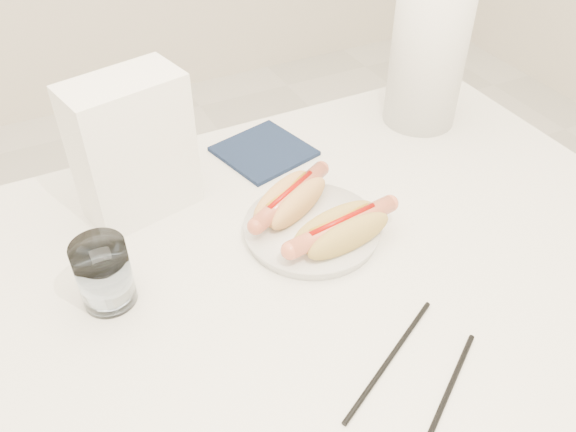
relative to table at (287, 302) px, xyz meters
name	(u,v)px	position (x,y,z in m)	size (l,w,h in m)	color
table	(287,302)	(0.00, 0.00, 0.00)	(1.20, 0.80, 0.75)	white
plate	(312,230)	(0.07, 0.06, 0.07)	(0.20, 0.20, 0.02)	white
hotdog_left	(290,200)	(0.06, 0.11, 0.10)	(0.16, 0.12, 0.05)	#DFA159
hotdog_right	(342,230)	(0.09, 0.01, 0.10)	(0.18, 0.09, 0.05)	tan
water_glass	(104,274)	(-0.23, 0.06, 0.11)	(0.07, 0.07, 0.10)	silver
chopstick_near	(390,358)	(0.05, -0.19, 0.06)	(0.01, 0.01, 0.22)	black
chopstick_far	(443,403)	(0.07, -0.27, 0.06)	(0.01, 0.01, 0.22)	black
napkin_box	(133,148)	(-0.14, 0.24, 0.17)	(0.17, 0.09, 0.22)	white
navy_napkin	(264,151)	(0.10, 0.29, 0.06)	(0.15, 0.15, 0.01)	#101B35
paper_towel_roll	(430,45)	(0.42, 0.26, 0.21)	(0.14, 0.14, 0.31)	white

